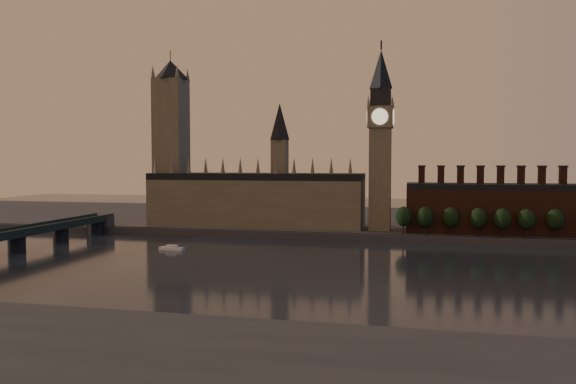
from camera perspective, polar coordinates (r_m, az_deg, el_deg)
name	(u,v)px	position (r m, az deg, el deg)	size (l,w,h in m)	color
ground	(336,273)	(218.97, 4.90, -8.24)	(900.00, 900.00, 0.00)	black
north_bank	(371,221)	(394.00, 8.43, -2.91)	(900.00, 182.00, 4.00)	#434247
palace_of_westminster	(257,197)	(341.38, -3.20, -0.49)	(130.00, 30.30, 74.00)	#81765C
victoria_tower	(171,136)	(360.37, -11.79, 5.59)	(24.00, 24.00, 108.00)	#81765C
big_ben	(380,137)	(323.59, 9.37, 5.51)	(15.00, 15.00, 107.00)	#81765C
chimney_block	(510,208)	(327.71, 21.63, -1.53)	(110.00, 25.00, 37.00)	#4D281D
embankment_tree_0	(404,217)	(308.44, 11.66, -2.46)	(8.60, 8.60, 14.88)	black
embankment_tree_1	(425,217)	(307.83, 13.73, -2.49)	(8.60, 8.60, 14.88)	black
embankment_tree_2	(451,217)	(310.21, 16.19, -2.49)	(8.60, 8.60, 14.88)	black
embankment_tree_3	(478,218)	(310.26, 18.78, -2.53)	(8.60, 8.60, 14.88)	black
embankment_tree_4	(503,219)	(311.00, 20.96, -2.55)	(8.60, 8.60, 14.88)	black
embankment_tree_5	(526,219)	(312.88, 23.07, -2.56)	(8.60, 8.60, 14.88)	black
embankment_tree_6	(555,220)	(317.22, 25.50, -2.54)	(8.60, 8.60, 14.88)	black
river_boat	(172,248)	(279.72, -11.73, -5.61)	(12.88, 4.96, 2.51)	silver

